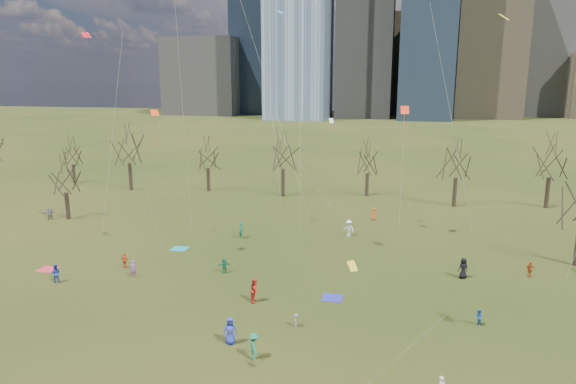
% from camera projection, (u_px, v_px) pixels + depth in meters
% --- Properties ---
extents(ground, '(500.00, 500.00, 0.00)m').
position_uv_depth(ground, '(251.00, 325.00, 35.92)').
color(ground, black).
rests_on(ground, ground).
extents(downtown_skyline, '(212.50, 78.00, 118.00)m').
position_uv_depth(downtown_skyline, '(380.00, 28.00, 228.78)').
color(downtown_skyline, slate).
rests_on(downtown_skyline, ground).
extents(bare_tree_row, '(113.04, 29.80, 9.50)m').
position_uv_depth(bare_tree_row, '(328.00, 160.00, 70.09)').
color(bare_tree_row, black).
rests_on(bare_tree_row, ground).
extents(blanket_teal, '(1.60, 1.50, 0.03)m').
position_uv_depth(blanket_teal, '(180.00, 249.00, 52.09)').
color(blanket_teal, teal).
rests_on(blanket_teal, ground).
extents(blanket_navy, '(1.60, 1.50, 0.03)m').
position_uv_depth(blanket_navy, '(332.00, 298.00, 40.42)').
color(blanket_navy, '#2228A2').
rests_on(blanket_navy, ground).
extents(blanket_crimson, '(1.60, 1.50, 0.03)m').
position_uv_depth(blanket_crimson, '(48.00, 269.00, 46.52)').
color(blanket_crimson, red).
rests_on(blanket_crimson, ground).
extents(person_0, '(1.04, 0.84, 1.83)m').
position_uv_depth(person_0, '(230.00, 331.00, 33.24)').
color(person_0, '#2735AB').
rests_on(person_0, ground).
extents(person_2, '(0.74, 0.94, 1.90)m').
position_uv_depth(person_2, '(255.00, 290.00, 39.56)').
color(person_2, red).
rests_on(person_2, ground).
extents(person_3, '(0.52, 0.72, 1.00)m').
position_uv_depth(person_3, '(296.00, 320.00, 35.59)').
color(person_3, slate).
rests_on(person_3, ground).
extents(person_4, '(0.88, 0.48, 1.42)m').
position_uv_depth(person_4, '(125.00, 260.00, 46.71)').
color(person_4, '#D94818').
rests_on(person_4, ground).
extents(person_5, '(1.33, 0.93, 1.38)m').
position_uv_depth(person_5, '(224.00, 266.00, 45.51)').
color(person_5, '#1A764D').
rests_on(person_5, ground).
extents(person_6, '(1.05, 0.88, 1.84)m').
position_uv_depth(person_6, '(463.00, 268.00, 44.22)').
color(person_6, black).
rests_on(person_6, ground).
extents(person_7, '(0.57, 0.67, 1.54)m').
position_uv_depth(person_7, '(133.00, 269.00, 44.56)').
color(person_7, '#984F9F').
rests_on(person_7, ground).
extents(person_8, '(0.63, 0.71, 1.22)m').
position_uv_depth(person_8, '(479.00, 318.00, 35.73)').
color(person_8, '#285BAD').
rests_on(person_8, ground).
extents(person_9, '(1.36, 1.07, 1.85)m').
position_uv_depth(person_9, '(349.00, 228.00, 56.08)').
color(person_9, white).
rests_on(person_9, ground).
extents(person_10, '(0.89, 0.54, 1.42)m').
position_uv_depth(person_10, '(530.00, 269.00, 44.52)').
color(person_10, '#AC4018').
rests_on(person_10, ground).
extents(person_11, '(1.54, 1.16, 1.62)m').
position_uv_depth(person_11, '(50.00, 213.00, 62.75)').
color(person_11, slate).
rests_on(person_11, ground).
extents(person_12, '(0.54, 0.78, 1.53)m').
position_uv_depth(person_12, '(374.00, 214.00, 62.69)').
color(person_12, '#E24E19').
rests_on(person_12, ground).
extents(person_13, '(0.73, 0.79, 1.80)m').
position_uv_depth(person_13, '(241.00, 230.00, 55.47)').
color(person_13, '#1A7557').
rests_on(person_13, ground).
extents(person_14, '(0.96, 0.87, 1.60)m').
position_uv_depth(person_14, '(56.00, 273.00, 43.38)').
color(person_14, '#263FA5').
rests_on(person_14, ground).
extents(person_15, '(1.11, 1.28, 1.72)m').
position_uv_depth(person_15, '(254.00, 346.00, 31.42)').
color(person_15, '#19724C').
rests_on(person_15, ground).
extents(kites_airborne, '(55.41, 44.26, 28.49)m').
position_uv_depth(kites_airborne, '(363.00, 118.00, 43.40)').
color(kites_airborne, '#E53F13').
rests_on(kites_airborne, ground).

